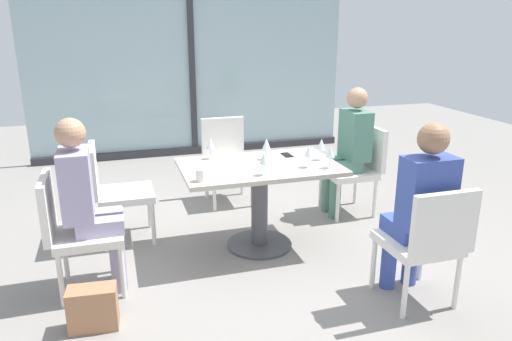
{
  "coord_description": "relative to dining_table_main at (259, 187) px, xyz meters",
  "views": [
    {
      "loc": [
        -1.14,
        -3.65,
        1.87
      ],
      "look_at": [
        0.0,
        0.1,
        0.65
      ],
      "focal_mm": 34.06,
      "sensor_mm": 36.0,
      "label": 1
    }
  ],
  "objects": [
    {
      "name": "chair_side_end",
      "position": [
        -1.45,
        -0.31,
        -0.04
      ],
      "size": [
        0.5,
        0.46,
        0.87
      ],
      "color": "silver",
      "rests_on": "ground_plane"
    },
    {
      "name": "wine_glass_1",
      "position": [
        -0.35,
        0.29,
        0.32
      ],
      "size": [
        0.07,
        0.07,
        0.18
      ],
      "color": "silver",
      "rests_on": "dining_table_main"
    },
    {
      "name": "person_far_right",
      "position": [
        1.06,
        0.47,
        0.16
      ],
      "size": [
        0.39,
        0.34,
        1.26
      ],
      "color": "#4C7F6B",
      "rests_on": "ground_plane"
    },
    {
      "name": "wine_glass_0",
      "position": [
        0.54,
        -0.01,
        0.32
      ],
      "size": [
        0.07,
        0.07,
        0.18
      ],
      "color": "silver",
      "rests_on": "dining_table_main"
    },
    {
      "name": "chair_front_right",
      "position": [
        0.78,
        -1.19,
        -0.04
      ],
      "size": [
        0.46,
        0.5,
        0.87
      ],
      "color": "silver",
      "rests_on": "ground_plane"
    },
    {
      "name": "handbag_0",
      "position": [
        -1.35,
        -0.82,
        -0.4
      ],
      "size": [
        0.31,
        0.18,
        0.28
      ],
      "primitive_type": "cube",
      "rotation": [
        0.0,
        0.0,
        -0.08
      ],
      "color": "#A3704C",
      "rests_on": "ground_plane"
    },
    {
      "name": "cell_phone_on_table",
      "position": [
        0.32,
        0.2,
        0.2
      ],
      "size": [
        0.07,
        0.14,
        0.01
      ],
      "primitive_type": "cube",
      "rotation": [
        0.0,
        0.0,
        0.01
      ],
      "color": "black",
      "rests_on": "dining_table_main"
    },
    {
      "name": "ground_plane",
      "position": [
        0.0,
        0.0,
        -0.54
      ],
      "size": [
        12.0,
        12.0,
        0.0
      ],
      "primitive_type": "plane",
      "color": "gray"
    },
    {
      "name": "person_front_right",
      "position": [
        0.78,
        -1.09,
        0.16
      ],
      "size": [
        0.34,
        0.39,
        1.26
      ],
      "color": "#384C9E",
      "rests_on": "ground_plane"
    },
    {
      "name": "dining_table_main",
      "position": [
        0.0,
        0.0,
        0.0
      ],
      "size": [
        1.29,
        0.81,
        0.73
      ],
      "color": "#BCB29E",
      "rests_on": "ground_plane"
    },
    {
      "name": "coffee_cup",
      "position": [
        -0.54,
        -0.28,
        0.24
      ],
      "size": [
        0.08,
        0.08,
        0.09
      ],
      "primitive_type": "cylinder",
      "color": "white",
      "rests_on": "dining_table_main"
    },
    {
      "name": "window_wall_backdrop",
      "position": [
        0.0,
        3.2,
        0.67
      ],
      "size": [
        4.43,
        0.1,
        2.7
      ],
      "color": "#9BB7BC",
      "rests_on": "ground_plane"
    },
    {
      "name": "person_side_end",
      "position": [
        -1.34,
        -0.31,
        0.16
      ],
      "size": [
        0.39,
        0.34,
        1.26
      ],
      "color": "#9E93B7",
      "rests_on": "ground_plane"
    },
    {
      "name": "chair_far_right",
      "position": [
        1.17,
        0.47,
        -0.04
      ],
      "size": [
        0.5,
        0.46,
        0.87
      ],
      "color": "silver",
      "rests_on": "ground_plane"
    },
    {
      "name": "wine_glass_2",
      "position": [
        0.1,
        0.14,
        0.32
      ],
      "size": [
        0.07,
        0.07,
        0.18
      ],
      "color": "silver",
      "rests_on": "dining_table_main"
    },
    {
      "name": "wine_glass_5",
      "position": [
        -0.05,
        -0.27,
        0.32
      ],
      "size": [
        0.07,
        0.07,
        0.18
      ],
      "color": "silver",
      "rests_on": "dining_table_main"
    },
    {
      "name": "wine_glass_4",
      "position": [
        0.36,
        -0.18,
        0.32
      ],
      "size": [
        0.07,
        0.07,
        0.18
      ],
      "color": "silver",
      "rests_on": "dining_table_main"
    },
    {
      "name": "wine_glass_3",
      "position": [
        0.51,
        -0.25,
        0.32
      ],
      "size": [
        0.07,
        0.07,
        0.18
      ],
      "color": "silver",
      "rests_on": "dining_table_main"
    },
    {
      "name": "chair_far_left",
      "position": [
        -1.17,
        0.47,
        -0.04
      ],
      "size": [
        0.5,
        0.46,
        0.87
      ],
      "color": "silver",
      "rests_on": "ground_plane"
    },
    {
      "name": "chair_near_window",
      "position": [
        0.0,
        1.19,
        -0.04
      ],
      "size": [
        0.46,
        0.51,
        0.87
      ],
      "color": "silver",
      "rests_on": "ground_plane"
    }
  ]
}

